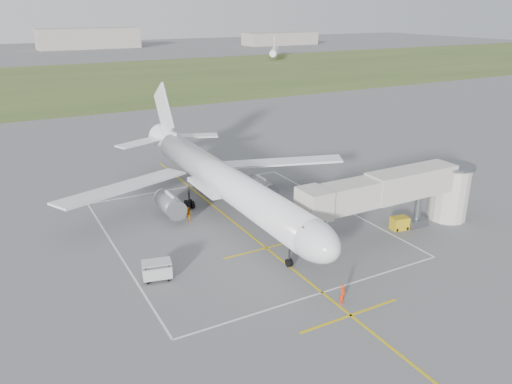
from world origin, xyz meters
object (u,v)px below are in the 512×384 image
baggage_cart (157,270)px  ramp_worker_nose (343,294)px  airliner (222,180)px  gpu_unit (400,223)px  ramp_worker_wing (189,214)px  jet_bridge (405,191)px

baggage_cart → ramp_worker_nose: 17.06m
airliner → gpu_unit: size_ratio=21.85×
ramp_worker_nose → ramp_worker_wing: bearing=69.0°
baggage_cart → ramp_worker_nose: (12.61, -11.50, -0.04)m
airliner → jet_bridge: (15.72, -14.25, 0.35)m
ramp_worker_nose → ramp_worker_wing: ramp_worker_nose is taller
gpu_unit → ramp_worker_nose: 17.78m
gpu_unit → airliner: bearing=148.9°
jet_bridge → gpu_unit: size_ratio=10.94×
airliner → ramp_worker_nose: (0.49, -22.98, -3.48)m
gpu_unit → baggage_cart: 27.99m
gpu_unit → ramp_worker_wing: ramp_worker_wing is taller
gpu_unit → baggage_cart: baggage_cart is taller
airliner → ramp_worker_wing: 5.74m
airliner → gpu_unit: 21.33m
ramp_worker_wing → ramp_worker_nose: bearing=161.4°
airliner → jet_bridge: bearing=-42.2°
ramp_worker_nose → ramp_worker_wing: 23.40m
baggage_cart → ramp_worker_nose: size_ratio=1.62×
baggage_cart → jet_bridge: bearing=6.6°
baggage_cart → ramp_worker_wing: (7.60, 11.36, -0.08)m
ramp_worker_nose → baggage_cart: bearing=104.3°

